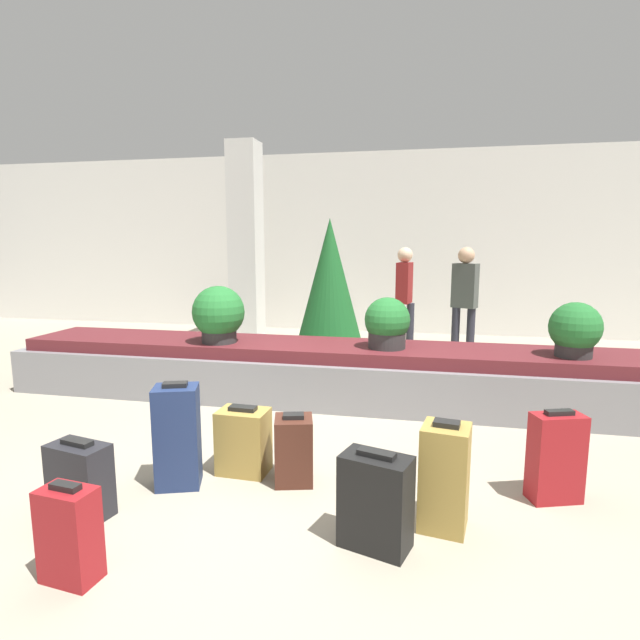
# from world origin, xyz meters

# --- Properties ---
(ground_plane) EXTENTS (18.00, 18.00, 0.00)m
(ground_plane) POSITION_xyz_m (0.00, 0.00, 0.00)
(ground_plane) COLOR #9E937F
(back_wall) EXTENTS (18.00, 0.06, 3.20)m
(back_wall) POSITION_xyz_m (0.00, 5.77, 1.60)
(back_wall) COLOR silver
(back_wall) RESTS_ON ground_plane
(carousel) EXTENTS (6.65, 0.98, 0.59)m
(carousel) POSITION_xyz_m (0.00, 1.66, 0.28)
(carousel) COLOR gray
(carousel) RESTS_ON ground_plane
(pillar) EXTENTS (0.47, 0.47, 3.20)m
(pillar) POSITION_xyz_m (-1.81, 4.46, 1.60)
(pillar) COLOR silver
(pillar) RESTS_ON ground_plane
(suitcase_0) EXTENTS (0.35, 0.26, 0.60)m
(suitcase_0) POSITION_xyz_m (1.89, -0.09, 0.29)
(suitcase_0) COLOR maroon
(suitcase_0) RESTS_ON ground_plane
(suitcase_1) EXTENTS (0.30, 0.30, 0.64)m
(suitcase_1) POSITION_xyz_m (1.19, -0.55, 0.31)
(suitcase_1) COLOR #A3843D
(suitcase_1) RESTS_ON ground_plane
(suitcase_2) EXTENTS (0.34, 0.31, 0.72)m
(suitcase_2) POSITION_xyz_m (-0.55, -0.39, 0.35)
(suitcase_2) COLOR navy
(suitcase_2) RESTS_ON ground_plane
(suitcase_3) EXTENTS (0.36, 0.26, 0.49)m
(suitcase_3) POSITION_xyz_m (-0.18, -0.12, 0.23)
(suitcase_3) COLOR #A3843D
(suitcase_3) RESTS_ON ground_plane
(suitcase_4) EXTENTS (0.41, 0.31, 0.54)m
(suitcase_4) POSITION_xyz_m (0.82, -0.82, 0.26)
(suitcase_4) COLOR black
(suitcase_4) RESTS_ON ground_plane
(suitcase_5) EXTENTS (0.40, 0.27, 0.48)m
(suitcase_5) POSITION_xyz_m (-0.94, -0.86, 0.23)
(suitcase_5) COLOR #232328
(suitcase_5) RESTS_ON ground_plane
(suitcase_6) EXTENTS (0.29, 0.20, 0.50)m
(suitcase_6) POSITION_xyz_m (-0.60, -1.39, 0.24)
(suitcase_6) COLOR maroon
(suitcase_6) RESTS_ON ground_plane
(suitcase_7) EXTENTS (0.31, 0.31, 0.49)m
(suitcase_7) POSITION_xyz_m (0.20, -0.19, 0.23)
(suitcase_7) COLOR #472319
(suitcase_7) RESTS_ON ground_plane
(potted_plant_0) EXTENTS (0.54, 0.54, 0.60)m
(potted_plant_0) POSITION_xyz_m (-1.05, 1.52, 0.88)
(potted_plant_0) COLOR #2D2D2D
(potted_plant_0) RESTS_ON carousel
(potted_plant_1) EXTENTS (0.46, 0.46, 0.51)m
(potted_plant_1) POSITION_xyz_m (2.40, 1.56, 0.83)
(potted_plant_1) COLOR #2D2D2D
(potted_plant_1) RESTS_ON carousel
(potted_plant_2) EXTENTS (0.45, 0.45, 0.51)m
(potted_plant_2) POSITION_xyz_m (0.69, 1.60, 0.83)
(potted_plant_2) COLOR #2D2D2D
(potted_plant_2) RESTS_ON carousel
(traveler_0) EXTENTS (0.37, 0.30, 1.56)m
(traveler_0) POSITION_xyz_m (1.58, 3.65, 0.92)
(traveler_0) COLOR #282833
(traveler_0) RESTS_ON ground_plane
(traveler_1) EXTENTS (0.31, 0.35, 1.55)m
(traveler_1) POSITION_xyz_m (0.76, 4.03, 0.91)
(traveler_1) COLOR #282833
(traveler_1) RESTS_ON ground_plane
(decorated_tree) EXTENTS (0.93, 0.93, 1.93)m
(decorated_tree) POSITION_xyz_m (-0.16, 3.04, 1.05)
(decorated_tree) COLOR #4C331E
(decorated_tree) RESTS_ON ground_plane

